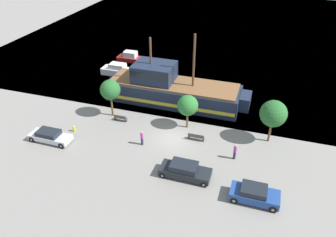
# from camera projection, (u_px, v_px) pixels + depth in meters

# --- Properties ---
(ground_plane) EXTENTS (160.00, 160.00, 0.00)m
(ground_plane) POSITION_uv_depth(u_px,v_px,m) (173.00, 138.00, 36.90)
(ground_plane) COLOR gray
(water_surface) EXTENTS (80.00, 80.00, 0.00)m
(water_surface) POSITION_uv_depth(u_px,v_px,m) (232.00, 28.00, 72.30)
(water_surface) COLOR slate
(water_surface) RESTS_ON ground
(pirate_ship) EXTENTS (18.78, 5.31, 9.51)m
(pirate_ship) POSITION_uv_depth(u_px,v_px,m) (171.00, 89.00, 43.27)
(pirate_ship) COLOR #192338
(pirate_ship) RESTS_ON water_surface
(moored_boat_dockside) EXTENTS (5.33, 1.91, 1.66)m
(moored_boat_dockside) POSITION_uv_depth(u_px,v_px,m) (132.00, 58.00, 55.78)
(moored_boat_dockside) COLOR maroon
(moored_boat_dockside) RESTS_ON water_surface
(moored_boat_outer) EXTENTS (6.00, 1.98, 1.79)m
(moored_boat_outer) POSITION_uv_depth(u_px,v_px,m) (120.00, 71.00, 51.02)
(moored_boat_outer) COLOR silver
(moored_boat_outer) RESTS_ON water_surface
(parked_car_curb_front) EXTENTS (4.73, 1.83, 1.31)m
(parked_car_curb_front) POSITION_uv_depth(u_px,v_px,m) (50.00, 136.00, 36.13)
(parked_car_curb_front) COLOR #B7BCC6
(parked_car_curb_front) RESTS_ON ground_plane
(parked_car_curb_mid) EXTENTS (4.90, 1.97, 1.50)m
(parked_car_curb_mid) POSITION_uv_depth(u_px,v_px,m) (185.00, 170.00, 31.21)
(parked_car_curb_mid) COLOR black
(parked_car_curb_mid) RESTS_ON ground_plane
(parked_car_curb_rear) EXTENTS (4.26, 2.01, 1.49)m
(parked_car_curb_rear) POSITION_uv_depth(u_px,v_px,m) (254.00, 194.00, 28.56)
(parked_car_curb_rear) COLOR navy
(parked_car_curb_rear) RESTS_ON ground_plane
(fire_hydrant) EXTENTS (0.42, 0.25, 0.76)m
(fire_hydrant) POSITION_uv_depth(u_px,v_px,m) (74.00, 128.00, 37.85)
(fire_hydrant) COLOR yellow
(fire_hydrant) RESTS_ON ground_plane
(bench_promenade_east) EXTENTS (1.82, 0.45, 0.85)m
(bench_promenade_east) POSITION_uv_depth(u_px,v_px,m) (196.00, 137.00, 36.39)
(bench_promenade_east) COLOR #4C4742
(bench_promenade_east) RESTS_ON ground_plane
(bench_promenade_west) EXTENTS (1.58, 0.45, 0.85)m
(bench_promenade_west) POSITION_uv_depth(u_px,v_px,m) (120.00, 118.00, 39.76)
(bench_promenade_west) COLOR #4C4742
(bench_promenade_west) RESTS_ON ground_plane
(pedestrian_walking_near) EXTENTS (0.32, 0.32, 1.71)m
(pedestrian_walking_near) POSITION_uv_depth(u_px,v_px,m) (142.00, 138.00, 35.46)
(pedestrian_walking_near) COLOR #232838
(pedestrian_walking_near) RESTS_ON ground_plane
(pedestrian_walking_far) EXTENTS (0.32, 0.32, 1.78)m
(pedestrian_walking_far) POSITION_uv_depth(u_px,v_px,m) (235.00, 152.00, 33.37)
(pedestrian_walking_far) COLOR #232838
(pedestrian_walking_far) RESTS_ON ground_plane
(tree_row_east) EXTENTS (2.45, 2.45, 4.81)m
(tree_row_east) POSITION_uv_depth(u_px,v_px,m) (110.00, 90.00, 39.20)
(tree_row_east) COLOR brown
(tree_row_east) RESTS_ON ground_plane
(tree_row_mideast) EXTENTS (2.41, 2.41, 4.17)m
(tree_row_mideast) POSITION_uv_depth(u_px,v_px,m) (188.00, 106.00, 37.27)
(tree_row_mideast) COLOR brown
(tree_row_mideast) RESTS_ON ground_plane
(tree_row_midwest) EXTENTS (2.90, 2.90, 5.00)m
(tree_row_midwest) POSITION_uv_depth(u_px,v_px,m) (273.00, 114.00, 34.62)
(tree_row_midwest) COLOR brown
(tree_row_midwest) RESTS_ON ground_plane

